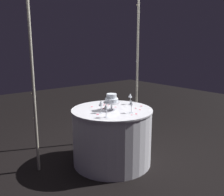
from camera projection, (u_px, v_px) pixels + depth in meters
ground_plane at (112, 162)px, 3.53m from camera, size 12.00×12.00×0.00m
decorative_arch at (93, 51)px, 3.53m from camera, size 1.85×0.06×2.45m
main_table at (112, 136)px, 3.44m from camera, size 1.10×1.10×0.77m
tiered_cake at (112, 100)px, 3.30m from camera, size 0.22×0.22×0.22m
wine_glass_0 at (131, 103)px, 3.16m from camera, size 0.06×0.06×0.17m
wine_glass_1 at (101, 104)px, 3.16m from camera, size 0.06×0.06×0.16m
wine_glass_2 at (130, 96)px, 3.62m from camera, size 0.06×0.06×0.16m
wine_glass_3 at (106, 107)px, 2.96m from camera, size 0.07×0.07×0.16m
rose_petal_0 at (132, 115)px, 3.08m from camera, size 0.03×0.02×0.00m
rose_petal_1 at (103, 106)px, 3.55m from camera, size 0.04×0.04×0.00m
rose_petal_2 at (92, 107)px, 3.48m from camera, size 0.04×0.03×0.00m
rose_petal_3 at (115, 107)px, 3.47m from camera, size 0.02×0.03×0.00m
rose_petal_4 at (136, 114)px, 3.13m from camera, size 0.04×0.05×0.00m
rose_petal_5 at (104, 104)px, 3.63m from camera, size 0.03×0.03×0.00m
rose_petal_6 at (107, 107)px, 3.49m from camera, size 0.04×0.04×0.00m
rose_petal_7 at (108, 105)px, 3.59m from camera, size 0.03×0.02×0.00m
rose_petal_8 at (103, 108)px, 3.40m from camera, size 0.02×0.03×0.00m
rose_petal_9 at (136, 108)px, 3.40m from camera, size 0.03×0.04×0.00m
rose_petal_10 at (98, 114)px, 3.11m from camera, size 0.04×0.03×0.00m
rose_petal_11 at (141, 106)px, 3.52m from camera, size 0.04×0.04×0.00m
rose_petal_12 at (140, 110)px, 3.33m from camera, size 0.04×0.04×0.00m
rose_petal_13 at (102, 104)px, 3.67m from camera, size 0.03×0.03×0.00m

